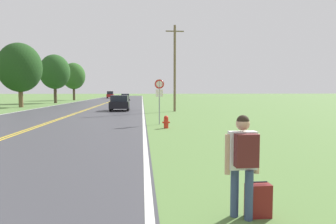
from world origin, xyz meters
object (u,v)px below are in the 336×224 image
at_px(tree_left_verge, 20,68).
at_px(car_red_suv_receding, 110,95).
at_px(car_dark_grey_sedan_mid_far, 125,97).
at_px(fire_hydrant, 166,122).
at_px(tree_right_cluster, 74,76).
at_px(car_black_hatchback_mid_near, 120,103).
at_px(suitcase, 258,201).
at_px(traffic_sign, 159,90).
at_px(hitchhiker_person, 243,156).
at_px(tree_behind_sign, 55,72).

distance_m(tree_left_verge, car_red_suv_receding, 45.08).
height_order(tree_left_verge, car_dark_grey_sedan_mid_far, tree_left_verge).
height_order(fire_hydrant, tree_right_cluster, tree_right_cluster).
bearing_deg(car_black_hatchback_mid_near, tree_left_verge, -121.57).
bearing_deg(suitcase, car_red_suv_receding, 6.70).
relative_size(traffic_sign, car_dark_grey_sedan_mid_far, 0.64).
height_order(tree_right_cluster, car_dark_grey_sedan_mid_far, tree_right_cluster).
bearing_deg(tree_left_verge, tree_right_cluster, 89.22).
height_order(tree_left_verge, car_red_suv_receding, tree_left_verge).
bearing_deg(suitcase, fire_hydrant, 1.82).
bearing_deg(tree_right_cluster, fire_hydrant, -72.31).
bearing_deg(hitchhiker_person, fire_hydrant, 0.42).
height_order(hitchhiker_person, traffic_sign, traffic_sign).
bearing_deg(hitchhiker_person, suitcase, -79.96).
height_order(traffic_sign, car_black_hatchback_mid_near, traffic_sign).
relative_size(hitchhiker_person, tree_behind_sign, 0.21).
xyz_separation_m(car_black_hatchback_mid_near, car_dark_grey_sedan_mid_far, (-1.13, 31.77, -0.10)).
distance_m(hitchhiker_person, car_black_hatchback_mid_near, 26.95).
xyz_separation_m(suitcase, car_dark_grey_sedan_mid_far, (-5.31, 58.38, 0.46)).
relative_size(hitchhiker_person, car_red_suv_receding, 0.39).
distance_m(fire_hydrant, tree_right_cluster, 53.17).
distance_m(fire_hydrant, car_red_suv_receding, 67.76).
bearing_deg(traffic_sign, tree_behind_sign, 114.99).
relative_size(tree_behind_sign, car_dark_grey_sedan_mid_far, 1.87).
relative_size(suitcase, tree_right_cluster, 0.07).
distance_m(tree_left_verge, car_black_hatchback_mid_near, 15.54).
height_order(traffic_sign, tree_left_verge, tree_left_verge).
distance_m(suitcase, fire_hydrant, 11.78).
xyz_separation_m(traffic_sign, tree_behind_sign, (-15.56, 33.38, 3.10)).
xyz_separation_m(traffic_sign, car_black_hatchback_mid_near, (-3.37, 12.92, -1.26)).
distance_m(traffic_sign, car_dark_grey_sedan_mid_far, 44.94).
relative_size(tree_left_verge, car_red_suv_receding, 1.86).
distance_m(fire_hydrant, traffic_sign, 2.61).
xyz_separation_m(hitchhiker_person, car_red_suv_receding, (-10.26, 78.84, -0.03)).
relative_size(hitchhiker_person, tree_left_verge, 0.21).
bearing_deg(suitcase, tree_left_verge, 25.44).
xyz_separation_m(tree_left_verge, car_dark_grey_sedan_mid_far, (11.71, 24.03, -4.20)).
distance_m(hitchhiker_person, traffic_sign, 13.80).
xyz_separation_m(hitchhiker_person, tree_right_cluster, (-16.37, 62.27, 4.20)).
bearing_deg(car_dark_grey_sedan_mid_far, car_black_hatchback_mid_near, 2.46).
height_order(fire_hydrant, tree_left_verge, tree_left_verge).
height_order(tree_behind_sign, car_black_hatchback_mid_near, tree_behind_sign).
bearing_deg(tree_left_verge, traffic_sign, -51.88).
relative_size(hitchhiker_person, traffic_sign, 0.61).
bearing_deg(car_dark_grey_sedan_mid_far, traffic_sign, 6.17).
xyz_separation_m(car_dark_grey_sedan_mid_far, car_red_suv_receding, (-5.23, 20.40, 0.27)).
xyz_separation_m(hitchhiker_person, car_black_hatchback_mid_near, (-3.90, 26.67, -0.19)).
height_order(fire_hydrant, car_black_hatchback_mid_near, car_black_hatchback_mid_near).
distance_m(tree_left_verge, car_dark_grey_sedan_mid_far, 27.07).
relative_size(tree_behind_sign, car_red_suv_receding, 1.88).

